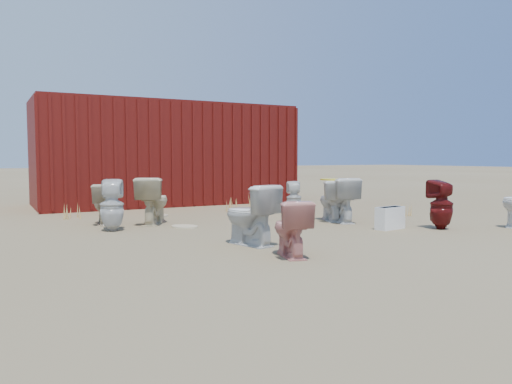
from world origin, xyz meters
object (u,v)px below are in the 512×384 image
toilet_back_beige_right (153,201)px  toilet_back_a (112,205)px  toilet_back_beige_left (103,204)px  toilet_back_yellowlid (331,201)px  toilet_back_e (294,198)px  toilet_front_maroon (441,205)px  toilet_front_a (250,215)px  loose_tank (390,218)px  shipping_container (166,154)px  toilet_front_c (341,200)px  toilet_front_pink (291,228)px

toilet_back_beige_right → toilet_back_a: bearing=64.3°
toilet_back_beige_left → toilet_back_yellowlid: (3.62, -1.49, 0.02)m
toilet_back_a → toilet_back_e: 3.65m
toilet_back_beige_right → toilet_front_maroon: bearing=177.3°
toilet_front_a → loose_tank: 2.59m
toilet_back_beige_left → loose_tank: (3.80, -2.75, -0.17)m
toilet_front_a → toilet_front_maroon: bearing=161.5°
toilet_front_maroon → loose_tank: 0.83m
toilet_back_beige_left → toilet_front_maroon: bearing=156.6°
toilet_back_e → toilet_back_beige_left: bearing=21.8°
toilet_front_maroon → toilet_back_beige_left: (-4.50, 3.13, -0.04)m
toilet_back_yellowlid → shipping_container: bearing=-52.3°
toilet_front_c → toilet_back_e: toilet_front_c is taller
loose_tank → toilet_front_a: bearing=175.9°
toilet_back_a → toilet_front_a: bearing=138.6°
shipping_container → toilet_back_beige_right: size_ratio=7.60×
toilet_back_a → toilet_back_beige_right: (0.79, 0.48, 0.00)m
toilet_back_a → loose_tank: bearing=171.0°
toilet_back_e → toilet_back_beige_right: bearing=28.4°
shipping_container → toilet_back_a: (-2.23, -4.12, -0.81)m
shipping_container → toilet_back_beige_left: bearing=-123.9°
shipping_container → toilet_front_c: shipping_container is taller
toilet_front_c → toilet_back_e: size_ratio=1.18×
toilet_back_a → toilet_back_beige_right: 0.92m
toilet_front_maroon → toilet_back_e: (-0.94, 2.77, -0.06)m
toilet_back_yellowlid → toilet_front_c: bearing=115.4°
shipping_container → toilet_back_a: 4.76m
toilet_front_a → toilet_back_a: 2.43m
toilet_front_pink → toilet_front_maroon: size_ratio=0.84×
toilet_front_pink → toilet_front_c: toilet_front_c is taller
toilet_front_maroon → toilet_back_e: 2.92m
toilet_front_c → toilet_back_a: toilet_back_a is taller
shipping_container → toilet_back_a: size_ratio=7.61×
toilet_back_beige_left → toilet_back_yellowlid: size_ratio=0.95×
toilet_back_beige_left → toilet_back_e: size_ratio=1.05×
toilet_back_beige_left → shipping_container: bearing=-112.4°
shipping_container → toilet_front_a: bearing=-98.8°
toilet_front_c → toilet_back_beige_right: toilet_back_beige_right is taller
toilet_back_e → toilet_front_c: bearing=120.8°
shipping_container → toilet_back_beige_left: 4.01m
toilet_front_pink → toilet_back_beige_left: bearing=-57.4°
toilet_back_a → toilet_back_e: toilet_back_a is taller
toilet_back_a → toilet_front_c: bearing=-175.9°
shipping_container → toilet_front_c: bearing=-73.7°
shipping_container → toilet_front_maroon: size_ratio=7.81×
shipping_container → toilet_front_pink: bearing=-97.3°
toilet_front_a → toilet_front_maroon: toilet_front_a is taller
toilet_back_yellowlid → toilet_back_e: (-0.06, 1.13, -0.03)m
toilet_front_maroon → shipping_container: bearing=-67.1°
toilet_front_maroon → loose_tank: toilet_front_maroon is taller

